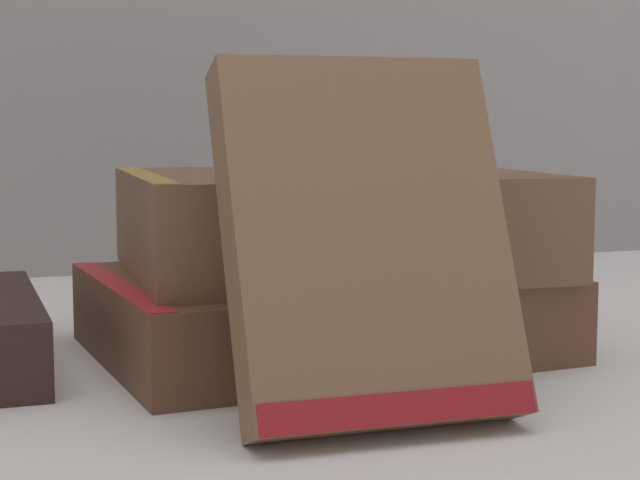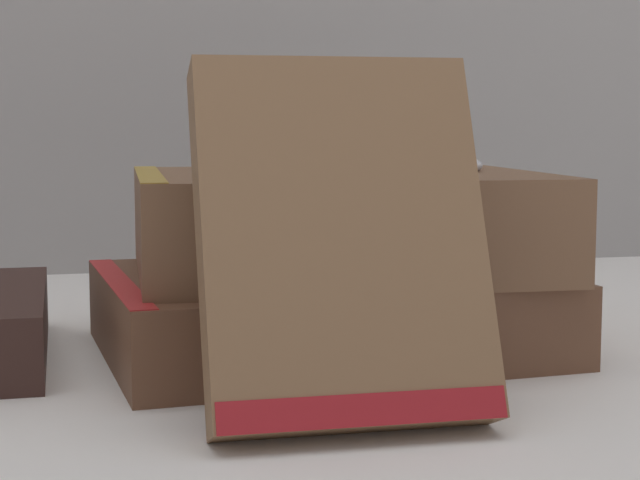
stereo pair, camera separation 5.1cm
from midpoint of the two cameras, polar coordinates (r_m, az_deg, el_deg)
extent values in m
plane|color=white|center=(0.49, -4.79, -7.59)|extent=(3.00, 3.00, 0.00)
cube|color=brown|center=(0.55, -2.68, -3.88)|extent=(0.23, 0.19, 0.04)
cube|color=#B22323|center=(0.52, -13.46, -4.59)|extent=(0.03, 0.16, 0.04)
cube|color=brown|center=(0.55, -1.90, 0.97)|extent=(0.21, 0.17, 0.05)
cube|color=olive|center=(0.53, -12.00, 0.66)|extent=(0.02, 0.16, 0.05)
cube|color=brown|center=(0.42, -0.95, -0.04)|extent=(0.11, 0.08, 0.14)
cube|color=maroon|center=(0.40, 0.17, -9.24)|extent=(0.11, 0.03, 0.02)
cylinder|color=silver|center=(0.57, 3.05, 4.02)|extent=(0.05, 0.05, 0.01)
torus|color=silver|center=(0.57, 3.05, 4.02)|extent=(0.05, 0.05, 0.01)
sphere|color=silver|center=(0.59, 2.19, 4.12)|extent=(0.01, 0.01, 0.01)
torus|color=black|center=(0.69, -11.22, -3.45)|extent=(0.06, 0.06, 0.00)
torus|color=black|center=(0.71, -6.92, -3.09)|extent=(0.06, 0.06, 0.00)
cylinder|color=black|center=(0.70, -9.04, -3.27)|extent=(0.01, 0.01, 0.00)
camera|label=1|loc=(0.03, -92.80, -0.32)|focal=60.00mm
camera|label=2|loc=(0.03, 87.20, 0.32)|focal=60.00mm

